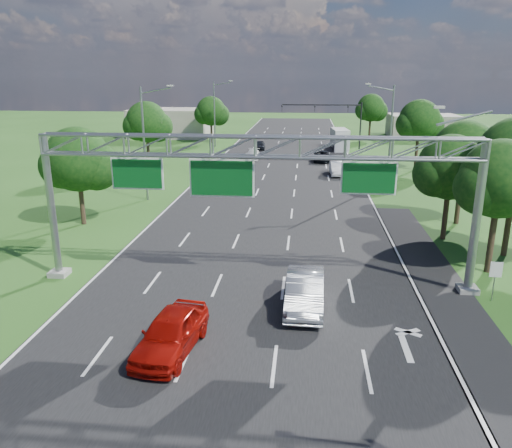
# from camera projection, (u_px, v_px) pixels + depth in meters

# --- Properties ---
(ground) EXTENTS (220.00, 220.00, 0.00)m
(ground) POSITION_uv_depth(u_px,v_px,m) (273.00, 203.00, 44.58)
(ground) COLOR #214815
(ground) RESTS_ON ground
(road) EXTENTS (18.00, 180.00, 0.02)m
(road) POSITION_uv_depth(u_px,v_px,m) (273.00, 203.00, 44.58)
(road) COLOR black
(road) RESTS_ON ground
(road_flare) EXTENTS (3.00, 30.00, 0.02)m
(road_flare) POSITION_uv_depth(u_px,v_px,m) (433.00, 276.00, 28.36)
(road_flare) COLOR black
(road_flare) RESTS_ON ground
(sign_gantry) EXTENTS (23.50, 1.00, 9.56)m
(sign_gantry) POSITION_uv_depth(u_px,v_px,m) (257.00, 159.00, 25.41)
(sign_gantry) COLOR gray
(sign_gantry) RESTS_ON ground
(regulatory_sign) EXTENTS (0.60, 0.08, 2.10)m
(regulatory_sign) POSITION_uv_depth(u_px,v_px,m) (496.00, 273.00, 24.84)
(regulatory_sign) COLOR gray
(regulatory_sign) RESTS_ON ground
(traffic_signal) EXTENTS (12.21, 0.24, 7.00)m
(traffic_signal) POSITION_uv_depth(u_px,v_px,m) (338.00, 115.00, 75.74)
(traffic_signal) COLOR black
(traffic_signal) RESTS_ON ground
(streetlight_l_near) EXTENTS (2.97, 0.22, 10.16)m
(streetlight_l_near) POSITION_uv_depth(u_px,v_px,m) (146.00, 139.00, 44.05)
(streetlight_l_near) COLOR gray
(streetlight_l_near) RESTS_ON ground
(streetlight_l_far) EXTENTS (2.97, 0.22, 10.16)m
(streetlight_l_far) POSITION_uv_depth(u_px,v_px,m) (216.00, 111.00, 77.41)
(streetlight_l_far) COLOR gray
(streetlight_l_far) RESTS_ON ground
(streetlight_r_mid) EXTENTS (2.97, 0.22, 10.16)m
(streetlight_r_mid) POSITION_uv_depth(u_px,v_px,m) (389.00, 129.00, 51.43)
(streetlight_r_mid) COLOR gray
(streetlight_r_mid) RESTS_ON ground
(tree_cluster_right) EXTENTS (9.91, 14.60, 8.68)m
(tree_cluster_right) POSITION_uv_depth(u_px,v_px,m) (497.00, 169.00, 31.34)
(tree_cluster_right) COLOR #2D2116
(tree_cluster_right) RESTS_ON ground
(tree_verge_la) EXTENTS (5.76, 4.80, 7.40)m
(tree_verge_la) POSITION_uv_depth(u_px,v_px,m) (79.00, 162.00, 36.95)
(tree_verge_la) COLOR #2D2116
(tree_verge_la) RESTS_ON ground
(tree_verge_lb) EXTENTS (5.76, 4.80, 8.06)m
(tree_verge_lb) POSITION_uv_depth(u_px,v_px,m) (147.00, 124.00, 58.87)
(tree_verge_lb) COLOR #2D2116
(tree_verge_lb) RESTS_ON ground
(tree_verge_lc) EXTENTS (5.76, 4.80, 7.62)m
(tree_verge_lc) POSITION_uv_depth(u_px,v_px,m) (211.00, 113.00, 82.54)
(tree_verge_lc) COLOR #2D2116
(tree_verge_lc) RESTS_ON ground
(tree_verge_rd) EXTENTS (5.76, 4.80, 8.28)m
(tree_verge_rd) POSITION_uv_depth(u_px,v_px,m) (420.00, 122.00, 58.63)
(tree_verge_rd) COLOR #2D2116
(tree_verge_rd) RESTS_ON ground
(tree_verge_re) EXTENTS (5.76, 4.80, 7.84)m
(tree_verge_re) POSITION_uv_depth(u_px,v_px,m) (371.00, 109.00, 87.53)
(tree_verge_re) COLOR #2D2116
(tree_verge_re) RESTS_ON ground
(building_left) EXTENTS (14.00, 10.00, 5.00)m
(building_left) POSITION_uv_depth(u_px,v_px,m) (171.00, 123.00, 91.70)
(building_left) COLOR gray
(building_left) RESTS_ON ground
(building_right) EXTENTS (12.00, 9.00, 4.00)m
(building_right) POSITION_uv_depth(u_px,v_px,m) (423.00, 126.00, 91.29)
(building_right) COLOR gray
(building_right) RESTS_ON ground
(red_coupe) EXTENTS (2.62, 5.19, 1.69)m
(red_coupe) POSITION_uv_depth(u_px,v_px,m) (171.00, 333.00, 20.44)
(red_coupe) COLOR #9C0D07
(red_coupe) RESTS_ON ground
(silver_sedan) EXTENTS (1.91, 5.22, 1.71)m
(silver_sedan) POSITION_uv_depth(u_px,v_px,m) (305.00, 291.00, 24.36)
(silver_sedan) COLOR #A1A5AC
(silver_sedan) RESTS_ON ground
(car_queue_a) EXTENTS (1.79, 4.39, 1.27)m
(car_queue_a) POSITION_uv_depth(u_px,v_px,m) (253.00, 155.00, 67.24)
(car_queue_a) COLOR silver
(car_queue_a) RESTS_ON ground
(car_queue_b) EXTENTS (2.30, 4.83, 1.33)m
(car_queue_b) POSITION_uv_depth(u_px,v_px,m) (322.00, 157.00, 65.57)
(car_queue_b) COLOR black
(car_queue_b) RESTS_ON ground
(car_queue_c) EXTENTS (1.76, 3.98, 1.33)m
(car_queue_c) POSITION_uv_depth(u_px,v_px,m) (260.00, 145.00, 76.11)
(car_queue_c) COLOR black
(car_queue_c) RESTS_ON ground
(car_queue_d) EXTENTS (1.77, 4.58, 1.49)m
(car_queue_d) POSITION_uv_depth(u_px,v_px,m) (337.00, 168.00, 56.76)
(car_queue_d) COLOR white
(car_queue_d) RESTS_ON ground
(box_truck) EXTENTS (2.79, 7.97, 2.95)m
(box_truck) POSITION_uv_depth(u_px,v_px,m) (340.00, 140.00, 76.71)
(box_truck) COLOR beige
(box_truck) RESTS_ON ground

